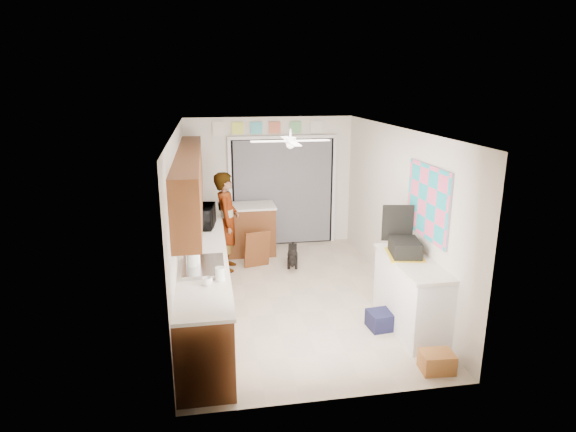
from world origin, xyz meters
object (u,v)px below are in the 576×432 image
paper_towel_roll (194,256)px  suitcase (405,247)px  soap_bottle (192,257)px  cardboard_box (437,362)px  microwave (201,216)px  dog (293,255)px  navy_crate (383,320)px  cup (207,281)px  man (227,222)px

paper_towel_roll → suitcase: size_ratio=0.61×
soap_bottle → paper_towel_roll: size_ratio=1.06×
cardboard_box → suitcase: bearing=86.7°
soap_bottle → microwave: bearing=87.0°
dog → suitcase: bearing=-52.1°
microwave → suitcase: (2.64, -1.74, -0.06)m
navy_crate → cup: bearing=-170.4°
cardboard_box → man: man is taller
cup → navy_crate: size_ratio=0.31×
man → dog: bearing=-87.6°
cardboard_box → microwave: bearing=131.0°
cup → cardboard_box: 2.73m
man → cup: bearing=179.9°
cup → dog: (1.46, 2.74, -0.78)m
soap_bottle → man: (0.51, 2.32, -0.25)m
paper_towel_roll → man: man is taller
soap_bottle → cup: 0.54m
suitcase → cardboard_box: (-0.07, -1.22, -0.93)m
paper_towel_roll → man: size_ratio=0.17×
microwave → cardboard_box: microwave is taller
paper_towel_roll → cardboard_box: 3.08m
cup → man: 2.85m
soap_bottle → man: 2.39m
cardboard_box → cup: bearing=165.2°
man → dog: 1.29m
suitcase → dog: (-1.10, 2.18, -0.84)m
navy_crate → soap_bottle: bearing=177.0°
suitcase → navy_crate: 1.00m
man → dog: size_ratio=3.28×
soap_bottle → dog: bearing=53.9°
cardboard_box → navy_crate: (-0.25, 1.04, 0.00)m
paper_towel_roll → man: bearing=77.6°
suitcase → dog: size_ratio=0.92×
paper_towel_roll → cup: bearing=-75.9°
microwave → dog: bearing=-66.9°
paper_towel_roll → cardboard_box: size_ratio=0.81×
cardboard_box → dog: bearing=106.9°
man → suitcase: bearing=-128.7°
microwave → cup: bearing=-171.1°
dog → navy_crate: bearing=-60.6°
cardboard_box → man: (-2.15, 3.48, 0.74)m
microwave → navy_crate: bearing=-122.5°
soap_bottle → cup: size_ratio=2.64×
microwave → soap_bottle: 1.79m
microwave → paper_towel_roll: size_ratio=2.05×
microwave → cardboard_box: 4.04m
soap_bottle → man: man is taller
cardboard_box → navy_crate: navy_crate is taller
suitcase → dog: 2.58m
soap_bottle → suitcase: size_ratio=0.65×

